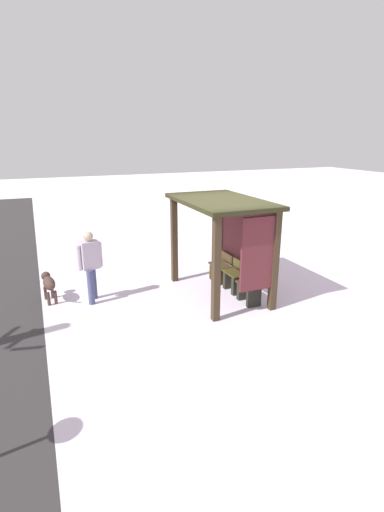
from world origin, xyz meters
The scene contains 7 objects.
ground_plane centered at (0.00, 0.00, 0.00)m, with size 60.00×60.00×0.00m, color white.
bus_shelter centered at (0.11, 0.22, 1.70)m, with size 2.82×1.73×2.32m.
bench_left_inside centered at (-0.74, 0.42, 0.30)m, with size 0.64×0.42×0.75m.
bench_center_inside centered at (0.00, 0.42, 0.32)m, with size 0.64×0.35×0.78m.
bench_right_inside centered at (0.74, 0.42, 0.30)m, with size 0.64×0.38×0.75m.
person_walking centered at (-0.72, -2.92, 0.97)m, with size 0.47×0.59×1.68m.
dog centered at (-1.13, -3.85, 0.44)m, with size 0.93×0.33×0.62m.
Camera 1 is at (7.77, -3.93, 3.71)m, focal length 26.83 mm.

